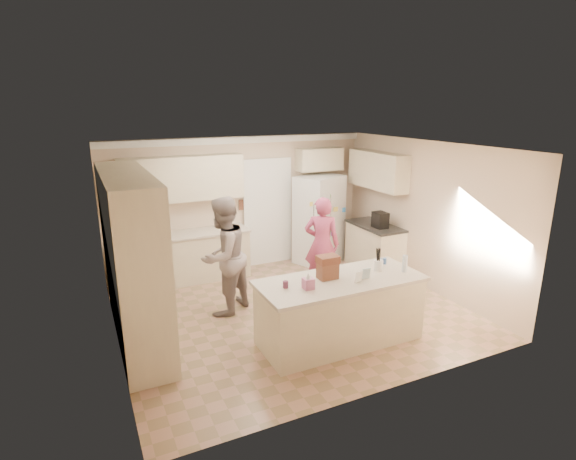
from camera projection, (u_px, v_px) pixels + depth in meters
name	position (u px, v px, depth m)	size (l,w,h in m)	color
floor	(292.00, 312.00, 7.17)	(5.20, 4.60, 0.02)	#A17760
ceiling	(292.00, 146.00, 6.45)	(5.20, 4.60, 0.02)	white
wall_back	(241.00, 203.00, 8.82)	(5.20, 0.02, 2.60)	beige
wall_front	(386.00, 288.00, 4.81)	(5.20, 0.02, 2.60)	beige
wall_left	(109.00, 258.00, 5.74)	(0.02, 4.60, 2.60)	beige
wall_right	(425.00, 215.00, 7.89)	(0.02, 4.60, 2.60)	beige
crown_back	(240.00, 140.00, 8.44)	(5.20, 0.08, 0.12)	white
pantry_bank	(133.00, 259.00, 6.07)	(0.60, 2.60, 2.35)	beige
back_base_cab	(189.00, 258.00, 8.31)	(2.20, 0.60, 0.88)	beige
back_countertop	(188.00, 234.00, 8.18)	(2.24, 0.63, 0.04)	beige
back_upper_cab	(182.00, 179.00, 8.02)	(2.20, 0.35, 0.80)	beige
doorway_opening	(267.00, 213.00, 9.09)	(0.90, 0.06, 2.10)	black
doorway_casing	(268.00, 214.00, 9.06)	(1.02, 0.03, 2.22)	white
wall_frame_upper	(242.00, 191.00, 8.72)	(0.15, 0.02, 0.20)	brown
wall_frame_lower	(242.00, 205.00, 8.80)	(0.15, 0.02, 0.20)	brown
refrigerator	(319.00, 220.00, 9.19)	(0.90, 0.70, 1.80)	white
fridge_seam	(328.00, 224.00, 8.89)	(0.01, 0.02, 1.78)	gray
fridge_dispenser	(318.00, 213.00, 8.72)	(0.22, 0.03, 0.35)	black
fridge_handle_l	(326.00, 217.00, 8.81)	(0.02, 0.02, 0.85)	silver
fridge_handle_r	(330.00, 216.00, 8.85)	(0.02, 0.02, 0.85)	silver
over_fridge_cab	(319.00, 159.00, 9.12)	(0.95, 0.35, 0.45)	beige
right_base_cab	(374.00, 248.00, 8.87)	(0.60, 1.20, 0.88)	beige
right_countertop	(375.00, 226.00, 8.74)	(0.63, 1.24, 0.04)	#2D2B28
right_upper_cab	(378.00, 170.00, 8.68)	(0.35, 1.50, 0.70)	beige
coffee_maker	(380.00, 220.00, 8.50)	(0.22, 0.28, 0.30)	black
island_base	(340.00, 312.00, 6.18)	(2.20, 0.90, 0.88)	beige
island_top	(341.00, 281.00, 6.05)	(2.28, 0.96, 0.05)	beige
utensil_crock	(378.00, 265.00, 6.33)	(0.13, 0.13, 0.15)	white
tissue_box	(308.00, 284.00, 5.71)	(0.13, 0.13, 0.14)	#BE6490
tissue_plume	(308.00, 275.00, 5.68)	(0.08, 0.08, 0.08)	white
dollhouse_body	(328.00, 271.00, 6.04)	(0.26, 0.18, 0.22)	brown
dollhouse_roof	(328.00, 259.00, 5.99)	(0.28, 0.20, 0.10)	#592D1E
jam_jar	(286.00, 285.00, 5.74)	(0.07, 0.07, 0.09)	#59263F
greeting_card_a	(359.00, 277.00, 5.91)	(0.12, 0.01, 0.16)	white
greeting_card_b	(366.00, 274.00, 6.01)	(0.12, 0.01, 0.16)	silver
water_bottle	(405.00, 264.00, 6.27)	(0.07, 0.07, 0.24)	silver
shaker_salt	(381.00, 262.00, 6.56)	(0.05, 0.05, 0.09)	#4269A7
shaker_pepper	(385.00, 261.00, 6.59)	(0.05, 0.05, 0.09)	#4269A7
teen_boy	(223.00, 256.00, 6.92)	(0.90, 0.70, 1.86)	gray
teen_girl	(322.00, 244.00, 7.81)	(0.61, 0.40, 1.68)	#BC4B66
fridge_magnets	(328.00, 224.00, 8.88)	(0.76, 0.02, 1.44)	tan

